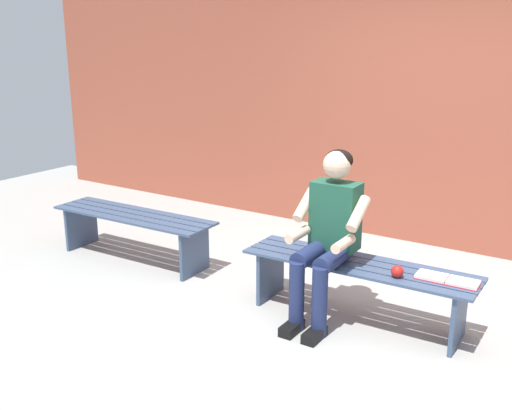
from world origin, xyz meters
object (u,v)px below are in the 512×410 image
object	(u,v)px
apple	(397,271)
book_open	(447,280)
bench_near	(357,277)
person_seated	(328,230)
bench_far	(134,225)

from	to	relation	value
apple	book_open	distance (m)	0.33
bench_near	apple	size ratio (longest dim) A/B	19.90
apple	book_open	size ratio (longest dim) A/B	0.21
person_seated	apple	xyz separation A→B (m)	(-0.53, -0.00, -0.20)
bench_near	apple	distance (m)	0.37
person_seated	bench_far	bearing A→B (deg)	-2.81
bench_near	bench_far	size ratio (longest dim) A/B	1.03
bench_far	apple	distance (m)	2.57
bench_near	book_open	xyz separation A→B (m)	(-0.63, -0.02, 0.12)
bench_far	apple	world-z (taller)	apple
bench_near	person_seated	size ratio (longest dim) A/B	1.37
bench_far	apple	xyz separation A→B (m)	(-2.56, 0.10, 0.15)
bench_near	book_open	size ratio (longest dim) A/B	4.11
bench_near	apple	bearing A→B (deg)	163.11
bench_near	bench_far	distance (m)	2.24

